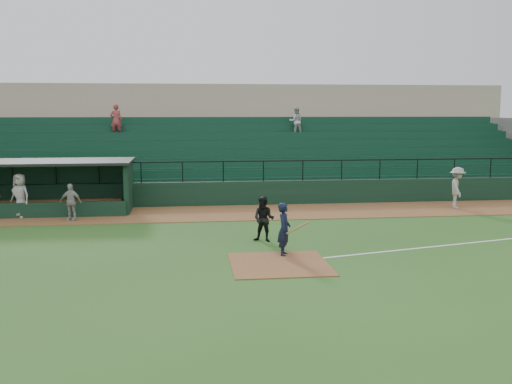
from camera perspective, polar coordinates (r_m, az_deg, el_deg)
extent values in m
plane|color=#275019|center=(18.75, 1.84, -6.41)|extent=(90.00, 90.00, 0.00)
cube|color=brown|center=(26.50, -0.78, -2.05)|extent=(40.00, 4.00, 0.03)
cube|color=brown|center=(17.79, 2.33, -7.16)|extent=(3.00, 3.00, 0.03)
cube|color=white|center=(22.45, 22.04, -4.55)|extent=(17.49, 4.44, 0.01)
cube|color=black|center=(28.57, -1.25, -0.11)|extent=(36.00, 0.35, 1.20)
cylinder|color=black|center=(28.38, -1.26, 3.08)|extent=(36.00, 0.06, 0.06)
cube|color=slate|center=(33.28, -2.09, 3.14)|extent=(36.00, 9.00, 3.60)
cube|color=#0F3925|center=(32.74, -2.02, 3.85)|extent=(34.56, 8.00, 4.05)
cube|color=tan|center=(39.66, -2.89, 5.97)|extent=(38.00, 3.00, 6.40)
cube|color=slate|center=(37.65, -2.68, 6.62)|extent=(36.00, 2.00, 0.20)
imported|color=#BCBCBC|center=(35.47, 4.00, 7.03)|extent=(0.85, 0.66, 1.75)
imported|color=#9D3A39|center=(35.08, -13.74, 6.95)|extent=(0.70, 0.46, 1.91)
cube|color=black|center=(29.40, -20.57, 0.68)|extent=(8.50, 0.20, 2.30)
cube|color=black|center=(27.40, -12.54, 0.50)|extent=(0.20, 2.60, 2.30)
cube|color=black|center=(28.02, -21.31, 2.79)|extent=(8.90, 3.20, 0.12)
cube|color=olive|center=(29.14, -20.66, -1.18)|extent=(7.65, 0.40, 0.50)
cube|color=black|center=(26.97, -21.80, -1.74)|extent=(8.50, 0.12, 0.70)
imported|color=black|center=(18.65, 2.81, -3.73)|extent=(0.57, 0.72, 1.75)
cylinder|color=olive|center=(18.51, 4.14, -3.59)|extent=(0.79, 0.34, 0.35)
imported|color=black|center=(20.63, 0.79, -2.72)|extent=(0.99, 0.90, 1.64)
imported|color=#99958F|center=(29.01, 19.38, 0.40)|extent=(1.11, 1.45, 1.99)
imported|color=#A49F99|center=(25.68, -17.96, -0.95)|extent=(0.99, 0.56, 1.59)
imported|color=#A09B96|center=(27.15, -22.40, -0.32)|extent=(1.12, 0.98, 1.93)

